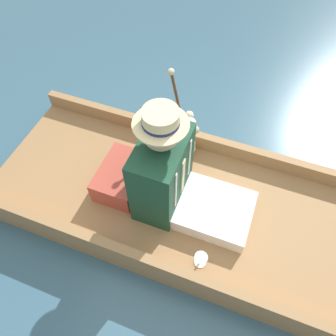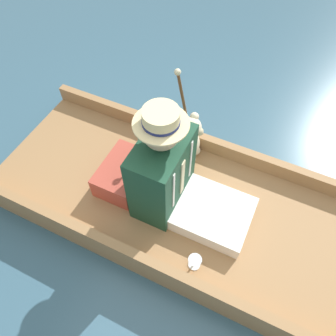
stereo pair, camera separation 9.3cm
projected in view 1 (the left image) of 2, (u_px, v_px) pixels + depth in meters
ground_plane at (196, 215)px, 2.40m from camera, size 16.00×16.00×0.00m
punt_boat at (197, 209)px, 2.33m from camera, size 1.09×2.96×0.28m
seat_cushion at (122, 177)px, 2.30m from camera, size 0.42×0.29×0.18m
seated_person at (173, 177)px, 2.05m from camera, size 0.46×0.77×0.84m
teddy_bear at (186, 138)px, 2.37m from camera, size 0.29×0.17×0.41m
wine_glass at (201, 259)px, 1.98m from camera, size 0.08×0.08×0.09m
walking_cane at (179, 106)px, 2.22m from camera, size 0.04×0.18×0.72m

